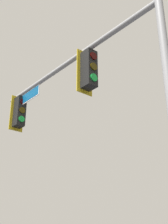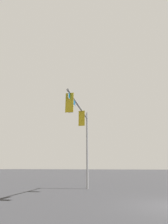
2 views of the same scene
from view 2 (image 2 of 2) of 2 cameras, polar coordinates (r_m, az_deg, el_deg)
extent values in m
cylinder|color=gray|center=(16.61, 1.06, -11.77)|extent=(0.18, 0.18, 6.96)
cylinder|color=gray|center=(13.97, -1.47, 1.52)|extent=(6.68, 1.53, 0.15)
cube|color=gold|center=(14.54, -0.78, -2.03)|extent=(0.14, 0.52, 1.30)
cube|color=black|center=(14.72, -0.62, -2.23)|extent=(0.42, 0.39, 1.10)
cylinder|color=black|center=(14.89, -0.62, 0.03)|extent=(0.04, 0.04, 0.12)
cylinder|color=#340503|center=(15.00, -0.46, -1.21)|extent=(0.07, 0.22, 0.22)
cylinder|color=#392D05|center=(14.91, -0.47, -2.43)|extent=(0.07, 0.22, 0.22)
cylinder|color=green|center=(14.82, -0.47, -3.66)|extent=(0.07, 0.22, 0.22)
cube|color=gold|center=(11.09, -4.77, 3.12)|extent=(0.14, 0.52, 1.30)
cube|color=black|center=(11.26, -4.51, 2.78)|extent=(0.42, 0.39, 1.10)
cylinder|color=black|center=(11.49, -4.43, 5.63)|extent=(0.04, 0.04, 0.12)
cylinder|color=#340503|center=(11.56, -4.20, 3.97)|extent=(0.07, 0.22, 0.22)
cylinder|color=#392D05|center=(11.44, -4.24, 2.44)|extent=(0.07, 0.22, 0.22)
cylinder|color=green|center=(11.33, -4.28, 0.87)|extent=(0.07, 0.22, 0.22)
cube|color=#0A4C7F|center=(11.74, -3.98, 4.03)|extent=(1.66, 0.38, 0.33)
cube|color=white|center=(11.74, -3.98, 4.03)|extent=(1.71, 0.38, 0.39)
camera|label=1|loc=(19.40, 17.50, -18.25)|focal=50.00mm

